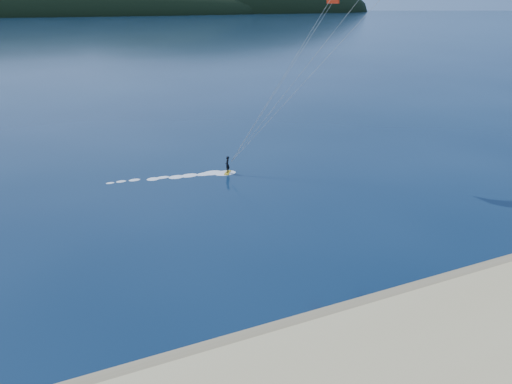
# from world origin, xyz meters

# --- Properties ---
(wet_sand) EXTENTS (220.00, 2.50, 0.10)m
(wet_sand) POSITION_xyz_m (0.00, 4.50, 0.05)
(wet_sand) COLOR olive
(wet_sand) RESTS_ON ground
(headland) EXTENTS (1200.00, 310.00, 140.00)m
(headland) POSITION_xyz_m (0.63, 745.28, 0.00)
(headland) COLOR black
(headland) RESTS_ON ground
(kitesurfer_near) EXTENTS (24.83, 6.00, 17.67)m
(kitesurfer_near) POSITION_xyz_m (20.19, 24.16, 14.00)
(kitesurfer_near) COLOR gold
(kitesurfer_near) RESTS_ON ground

